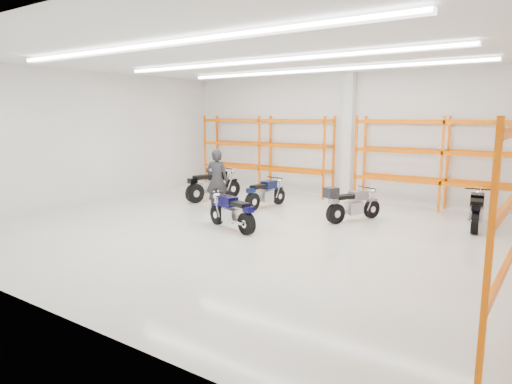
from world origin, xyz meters
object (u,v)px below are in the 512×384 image
Objects in this scene: motorcycle_back_a at (211,186)px; motorcycle_back_d at (476,211)px; motorcycle_main at (233,213)px; standing_man at (217,180)px; structural_column at (349,137)px; motorcycle_back_c at (350,204)px; motorcycle_back_b at (264,194)px.

motorcycle_back_a is 1.11× the size of motorcycle_back_d.
motorcycle_main is 0.93× the size of motorcycle_back_d.
standing_man is 0.44× the size of structural_column.
structural_column is at bearing 114.74° from motorcycle_back_c.
motorcycle_back_b is 1.02× the size of motorcycle_back_c.
motorcycle_back_c is at bearing 167.43° from standing_man.
motorcycle_back_a is 1.18× the size of motorcycle_back_c.
motorcycle_back_b is at bearing -154.08° from standing_man.
motorcycle_main is 3.43m from motorcycle_back_c.
structural_column is (0.54, 6.14, 1.80)m from motorcycle_main.
standing_man is at bearing -166.28° from motorcycle_back_c.
standing_man is (-7.19, -2.17, 0.51)m from motorcycle_back_d.
motorcycle_back_c is (3.11, -0.26, 0.05)m from motorcycle_back_b.
structural_column reaches higher than motorcycle_main.
motorcycle_back_a is at bearing 137.80° from motorcycle_main.
motorcycle_back_d is (8.50, 0.91, -0.06)m from motorcycle_back_a.
standing_man is 5.25m from structural_column.
standing_man reaches higher than motorcycle_back_a.
motorcycle_back_b is 1.67m from standing_man.
motorcycle_back_c is (2.12, 2.69, 0.05)m from motorcycle_main.
structural_column is (-4.71, 2.28, 1.78)m from motorcycle_back_d.
motorcycle_back_b is at bearing -115.45° from structural_column.
motorcycle_back_c is 4.18m from structural_column.
motorcycle_back_d is 1.05× the size of standing_man.
motorcycle_back_c is 3.33m from motorcycle_back_d.
motorcycle_back_a is 8.55m from motorcycle_back_d.
motorcycle_back_a is at bearing -173.89° from motorcycle_back_d.
standing_man is (-1.95, 1.70, 0.53)m from motorcycle_main.
structural_column is at bearing -145.55° from standing_man.
motorcycle_back_b is at bearing 175.30° from motorcycle_back_c.
motorcycle_back_d is (3.12, 1.17, -0.03)m from motorcycle_back_c.
motorcycle_back_d is at bearing 20.59° from motorcycle_back_c.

